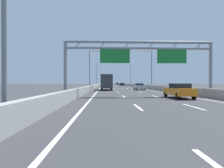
% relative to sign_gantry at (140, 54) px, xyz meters
% --- Properties ---
extents(ground_plane, '(260.00, 260.00, 0.00)m').
position_rel_sign_gantry_xyz_m(ground_plane, '(-0.12, 78.14, -4.84)').
color(ground_plane, '#38383A').
extents(lane_dash_left_1, '(0.16, 3.00, 0.01)m').
position_rel_sign_gantry_xyz_m(lane_dash_left_1, '(-1.92, -9.36, -4.84)').
color(lane_dash_left_1, white).
rests_on(lane_dash_left_1, ground_plane).
extents(lane_dash_left_2, '(0.16, 3.00, 0.01)m').
position_rel_sign_gantry_xyz_m(lane_dash_left_2, '(-1.92, -0.36, -4.84)').
color(lane_dash_left_2, white).
rests_on(lane_dash_left_2, ground_plane).
extents(lane_dash_left_3, '(0.16, 3.00, 0.01)m').
position_rel_sign_gantry_xyz_m(lane_dash_left_3, '(-1.92, 8.64, -4.84)').
color(lane_dash_left_3, white).
rests_on(lane_dash_left_3, ground_plane).
extents(lane_dash_left_4, '(0.16, 3.00, 0.01)m').
position_rel_sign_gantry_xyz_m(lane_dash_left_4, '(-1.92, 17.64, -4.84)').
color(lane_dash_left_4, white).
rests_on(lane_dash_left_4, ground_plane).
extents(lane_dash_left_5, '(0.16, 3.00, 0.01)m').
position_rel_sign_gantry_xyz_m(lane_dash_left_5, '(-1.92, 26.64, -4.84)').
color(lane_dash_left_5, white).
rests_on(lane_dash_left_5, ground_plane).
extents(lane_dash_left_6, '(0.16, 3.00, 0.01)m').
position_rel_sign_gantry_xyz_m(lane_dash_left_6, '(-1.92, 35.64, -4.84)').
color(lane_dash_left_6, white).
rests_on(lane_dash_left_6, ground_plane).
extents(lane_dash_left_7, '(0.16, 3.00, 0.01)m').
position_rel_sign_gantry_xyz_m(lane_dash_left_7, '(-1.92, 44.64, -4.84)').
color(lane_dash_left_7, white).
rests_on(lane_dash_left_7, ground_plane).
extents(lane_dash_left_8, '(0.16, 3.00, 0.01)m').
position_rel_sign_gantry_xyz_m(lane_dash_left_8, '(-1.92, 53.64, -4.84)').
color(lane_dash_left_8, white).
rests_on(lane_dash_left_8, ground_plane).
extents(lane_dash_left_9, '(0.16, 3.00, 0.01)m').
position_rel_sign_gantry_xyz_m(lane_dash_left_9, '(-1.92, 62.64, -4.84)').
color(lane_dash_left_9, white).
rests_on(lane_dash_left_9, ground_plane).
extents(lane_dash_left_10, '(0.16, 3.00, 0.01)m').
position_rel_sign_gantry_xyz_m(lane_dash_left_10, '(-1.92, 71.64, -4.84)').
color(lane_dash_left_10, white).
rests_on(lane_dash_left_10, ground_plane).
extents(lane_dash_left_11, '(0.16, 3.00, 0.01)m').
position_rel_sign_gantry_xyz_m(lane_dash_left_11, '(-1.92, 80.64, -4.84)').
color(lane_dash_left_11, white).
rests_on(lane_dash_left_11, ground_plane).
extents(lane_dash_left_12, '(0.16, 3.00, 0.01)m').
position_rel_sign_gantry_xyz_m(lane_dash_left_12, '(-1.92, 89.64, -4.84)').
color(lane_dash_left_12, white).
rests_on(lane_dash_left_12, ground_plane).
extents(lane_dash_left_13, '(0.16, 3.00, 0.01)m').
position_rel_sign_gantry_xyz_m(lane_dash_left_13, '(-1.92, 98.64, -4.84)').
color(lane_dash_left_13, white).
rests_on(lane_dash_left_13, ground_plane).
extents(lane_dash_left_14, '(0.16, 3.00, 0.01)m').
position_rel_sign_gantry_xyz_m(lane_dash_left_14, '(-1.92, 107.64, -4.84)').
color(lane_dash_left_14, white).
rests_on(lane_dash_left_14, ground_plane).
extents(lane_dash_left_15, '(0.16, 3.00, 0.01)m').
position_rel_sign_gantry_xyz_m(lane_dash_left_15, '(-1.92, 116.64, -4.84)').
color(lane_dash_left_15, white).
rests_on(lane_dash_left_15, ground_plane).
extents(lane_dash_left_16, '(0.16, 3.00, 0.01)m').
position_rel_sign_gantry_xyz_m(lane_dash_left_16, '(-1.92, 125.64, -4.84)').
color(lane_dash_left_16, white).
rests_on(lane_dash_left_16, ground_plane).
extents(lane_dash_left_17, '(0.16, 3.00, 0.01)m').
position_rel_sign_gantry_xyz_m(lane_dash_left_17, '(-1.92, 134.64, -4.84)').
color(lane_dash_left_17, white).
rests_on(lane_dash_left_17, ground_plane).
extents(lane_dash_right_1, '(0.16, 3.00, 0.01)m').
position_rel_sign_gantry_xyz_m(lane_dash_right_1, '(1.68, -9.36, -4.84)').
color(lane_dash_right_1, white).
rests_on(lane_dash_right_1, ground_plane).
extents(lane_dash_right_2, '(0.16, 3.00, 0.01)m').
position_rel_sign_gantry_xyz_m(lane_dash_right_2, '(1.68, -0.36, -4.84)').
color(lane_dash_right_2, white).
rests_on(lane_dash_right_2, ground_plane).
extents(lane_dash_right_3, '(0.16, 3.00, 0.01)m').
position_rel_sign_gantry_xyz_m(lane_dash_right_3, '(1.68, 8.64, -4.84)').
color(lane_dash_right_3, white).
rests_on(lane_dash_right_3, ground_plane).
extents(lane_dash_right_4, '(0.16, 3.00, 0.01)m').
position_rel_sign_gantry_xyz_m(lane_dash_right_4, '(1.68, 17.64, -4.84)').
color(lane_dash_right_4, white).
rests_on(lane_dash_right_4, ground_plane).
extents(lane_dash_right_5, '(0.16, 3.00, 0.01)m').
position_rel_sign_gantry_xyz_m(lane_dash_right_5, '(1.68, 26.64, -4.84)').
color(lane_dash_right_5, white).
rests_on(lane_dash_right_5, ground_plane).
extents(lane_dash_right_6, '(0.16, 3.00, 0.01)m').
position_rel_sign_gantry_xyz_m(lane_dash_right_6, '(1.68, 35.64, -4.84)').
color(lane_dash_right_6, white).
rests_on(lane_dash_right_6, ground_plane).
extents(lane_dash_right_7, '(0.16, 3.00, 0.01)m').
position_rel_sign_gantry_xyz_m(lane_dash_right_7, '(1.68, 44.64, -4.84)').
color(lane_dash_right_7, white).
rests_on(lane_dash_right_7, ground_plane).
extents(lane_dash_right_8, '(0.16, 3.00, 0.01)m').
position_rel_sign_gantry_xyz_m(lane_dash_right_8, '(1.68, 53.64, -4.84)').
color(lane_dash_right_8, white).
rests_on(lane_dash_right_8, ground_plane).
extents(lane_dash_right_9, '(0.16, 3.00, 0.01)m').
position_rel_sign_gantry_xyz_m(lane_dash_right_9, '(1.68, 62.64, -4.84)').
color(lane_dash_right_9, white).
rests_on(lane_dash_right_9, ground_plane).
extents(lane_dash_right_10, '(0.16, 3.00, 0.01)m').
position_rel_sign_gantry_xyz_m(lane_dash_right_10, '(1.68, 71.64, -4.84)').
color(lane_dash_right_10, white).
rests_on(lane_dash_right_10, ground_plane).
extents(lane_dash_right_11, '(0.16, 3.00, 0.01)m').
position_rel_sign_gantry_xyz_m(lane_dash_right_11, '(1.68, 80.64, -4.84)').
color(lane_dash_right_11, white).
rests_on(lane_dash_right_11, ground_plane).
extents(lane_dash_right_12, '(0.16, 3.00, 0.01)m').
position_rel_sign_gantry_xyz_m(lane_dash_right_12, '(1.68, 89.64, -4.84)').
color(lane_dash_right_12, white).
rests_on(lane_dash_right_12, ground_plane).
extents(lane_dash_right_13, '(0.16, 3.00, 0.01)m').
position_rel_sign_gantry_xyz_m(lane_dash_right_13, '(1.68, 98.64, -4.84)').
color(lane_dash_right_13, white).
rests_on(lane_dash_right_13, ground_plane).
extents(lane_dash_right_14, '(0.16, 3.00, 0.01)m').
position_rel_sign_gantry_xyz_m(lane_dash_right_14, '(1.68, 107.64, -4.84)').
color(lane_dash_right_14, white).
rests_on(lane_dash_right_14, ground_plane).
extents(lane_dash_right_15, '(0.16, 3.00, 0.01)m').
position_rel_sign_gantry_xyz_m(lane_dash_right_15, '(1.68, 116.64, -4.84)').
color(lane_dash_right_15, white).
rests_on(lane_dash_right_15, ground_plane).
extents(lane_dash_right_16, '(0.16, 3.00, 0.01)m').
position_rel_sign_gantry_xyz_m(lane_dash_right_16, '(1.68, 125.64, -4.84)').
color(lane_dash_right_16, white).
rests_on(lane_dash_right_16, ground_plane).
extents(lane_dash_right_17, '(0.16, 3.00, 0.01)m').
position_rel_sign_gantry_xyz_m(lane_dash_right_17, '(1.68, 134.64, -4.84)').
color(lane_dash_right_17, white).
rests_on(lane_dash_right_17, ground_plane).
extents(edge_line_left, '(0.16, 176.00, 0.01)m').
position_rel_sign_gantry_xyz_m(edge_line_left, '(-5.37, 66.14, -4.84)').
color(edge_line_left, white).
rests_on(edge_line_left, ground_plane).
extents(edge_line_right, '(0.16, 176.00, 0.01)m').
position_rel_sign_gantry_xyz_m(edge_line_right, '(5.13, 66.14, -4.84)').
color(edge_line_right, white).
rests_on(edge_line_right, ground_plane).
extents(barrier_left, '(0.45, 220.00, 0.95)m').
position_rel_sign_gantry_xyz_m(barrier_left, '(-7.02, 88.14, -4.37)').
color(barrier_left, '#9E9E99').
rests_on(barrier_left, ground_plane).
extents(barrier_right, '(0.45, 220.00, 0.95)m').
position_rel_sign_gantry_xyz_m(barrier_right, '(6.78, 88.14, -4.37)').
color(barrier_right, '#9E9E99').
rests_on(barrier_right, ground_plane).
extents(sign_gantry, '(17.12, 0.36, 6.36)m').
position_rel_sign_gantry_xyz_m(sign_gantry, '(0.00, 0.00, 0.00)').
color(sign_gantry, gray).
rests_on(sign_gantry, ground_plane).
extents(streetlamp_left_mid, '(2.58, 0.28, 9.50)m').
position_rel_sign_gantry_xyz_m(streetlamp_left_mid, '(-7.58, 24.64, 0.56)').
color(streetlamp_left_mid, slate).
rests_on(streetlamp_left_mid, ground_plane).
extents(streetlamp_right_mid, '(2.58, 0.28, 9.50)m').
position_rel_sign_gantry_xyz_m(streetlamp_right_mid, '(7.35, 24.64, 0.56)').
color(streetlamp_right_mid, slate).
rests_on(streetlamp_right_mid, ground_plane).
extents(streetlamp_left_far, '(2.58, 0.28, 9.50)m').
position_rel_sign_gantry_xyz_m(streetlamp_left_far, '(-7.58, 63.25, 0.56)').
color(streetlamp_left_far, slate).
rests_on(streetlamp_left_far, ground_plane).
extents(streetlamp_right_far, '(2.58, 0.28, 9.50)m').
position_rel_sign_gantry_xyz_m(streetlamp_right_far, '(7.35, 63.25, 0.56)').
color(streetlamp_right_far, slate).
rests_on(streetlamp_right_far, ground_plane).
extents(blue_car, '(1.77, 4.38, 1.40)m').
position_rel_sign_gantry_xyz_m(blue_car, '(3.50, 90.88, -4.12)').
color(blue_car, '#2347AD').
rests_on(blue_car, ground_plane).
extents(orange_car, '(1.75, 4.46, 1.49)m').
position_rel_sign_gantry_xyz_m(orange_car, '(3.43, -2.68, -4.08)').
color(orange_car, orange).
rests_on(orange_car, ground_plane).
extents(silver_car, '(1.80, 4.23, 1.40)m').
position_rel_sign_gantry_xyz_m(silver_car, '(3.29, 18.42, -4.11)').
color(silver_car, '#A8ADB2').
rests_on(silver_car, ground_plane).
extents(black_car, '(1.83, 4.38, 1.39)m').
position_rel_sign_gantry_xyz_m(black_car, '(3.42, 60.11, -4.10)').
color(black_car, black).
rests_on(black_car, ground_plane).
extents(box_truck, '(2.31, 8.94, 3.17)m').
position_rel_sign_gantry_xyz_m(box_truck, '(-3.71, 17.97, -3.12)').
color(box_truck, silver).
rests_on(box_truck, ground_plane).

